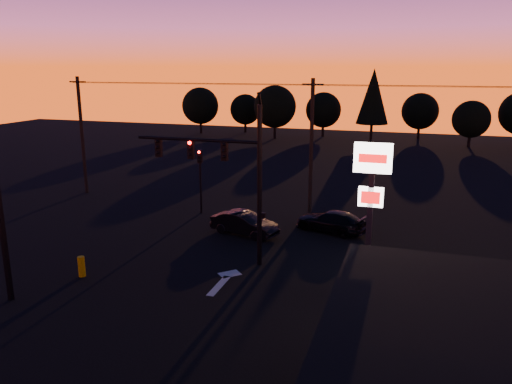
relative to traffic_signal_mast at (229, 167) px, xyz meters
The scene contains 19 objects.
ground 6.35m from the traffic_signal_mast, 88.59° to the right, with size 120.00×120.00×0.00m, color black.
lane_arrow 5.48m from the traffic_signal_mast, 75.57° to the right, with size 1.20×3.10×0.01m.
traffic_signal_mast is the anchor object (origin of this frame).
secondary_signal 9.19m from the traffic_signal_mast, 123.19° to the left, with size 0.30×0.31×4.35m.
pylon_sign 7.52m from the traffic_signal_mast, 19.36° to the right, with size 1.50×0.28×6.80m.
utility_pole_0 18.79m from the traffic_signal_mast, 147.82° to the left, with size 1.40×0.26×9.00m.
utility_pole_1 10.23m from the traffic_signal_mast, 78.16° to the left, with size 1.40×0.26×9.00m.
power_wires 10.85m from the traffic_signal_mast, 78.16° to the left, with size 36.00×1.22×0.07m.
bollard 8.48m from the traffic_signal_mast, 146.55° to the right, with size 0.33×0.33×0.99m, color #C59800.
tree_0 50.96m from the traffic_signal_mast, 115.46° to the left, with size 5.36×5.36×6.74m.
tree_1 51.54m from the traffic_signal_mast, 107.98° to the left, with size 4.54×4.54×5.71m.
tree_2 45.11m from the traffic_signal_mast, 102.68° to the left, with size 5.77×5.78×7.26m.
tree_3 48.18m from the traffic_signal_mast, 94.65° to the left, with size 4.95×4.95×6.22m.
tree_4 45.12m from the traffic_signal_mast, 86.06° to the left, with size 4.18×4.18×9.50m.
tree_5 50.84m from the traffic_signal_mast, 79.69° to the left, with size 4.95×4.95×6.22m.
tree_6 46.55m from the traffic_signal_mast, 71.06° to the left, with size 4.54×4.54×5.71m.
car_mid 6.00m from the traffic_signal_mast, 98.63° to the left, with size 1.44×4.12×1.36m, color black.
car_right 8.69m from the traffic_signal_mast, 56.49° to the left, with size 1.79×4.41×1.28m, color black.
suv_parked 14.05m from the traffic_signal_mast, 26.29° to the right, with size 2.17×4.71×1.31m, color black.
Camera 1 is at (8.50, -18.52, 9.74)m, focal length 35.00 mm.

